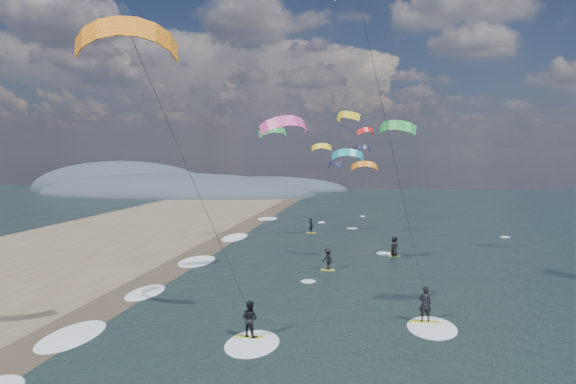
# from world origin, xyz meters

# --- Properties ---
(wet_sand_strip) EXTENTS (3.00, 240.00, 0.00)m
(wet_sand_strip) POSITION_xyz_m (-12.00, 10.00, 0.00)
(wet_sand_strip) COLOR #382D23
(wet_sand_strip) RESTS_ON ground
(coastal_hills) EXTENTS (80.00, 41.00, 15.00)m
(coastal_hills) POSITION_xyz_m (-44.84, 107.86, 0.00)
(coastal_hills) COLOR #3D4756
(coastal_hills) RESTS_ON ground
(kitesurfer_near_a) EXTENTS (8.07, 9.68, 18.64)m
(kitesurfer_near_a) POSITION_xyz_m (3.43, 5.86, 14.70)
(kitesurfer_near_a) COLOR #C2CE24
(kitesurfer_near_a) RESTS_ON ground
(kitesurfer_near_b) EXTENTS (7.26, 8.90, 15.07)m
(kitesurfer_near_b) POSITION_xyz_m (-4.59, 2.73, 10.01)
(kitesurfer_near_b) COLOR #C2CE24
(kitesurfer_near_b) RESTS_ON ground
(far_kitesurfers) EXTENTS (10.13, 21.64, 1.80)m
(far_kitesurfers) POSITION_xyz_m (1.69, 29.84, 0.89)
(far_kitesurfers) COLOR #C2CE24
(far_kitesurfers) RESTS_ON ground
(bg_kite_field) EXTENTS (14.58, 76.37, 7.72)m
(bg_kite_field) POSITION_xyz_m (0.10, 54.07, 10.75)
(bg_kite_field) COLOR orange
(bg_kite_field) RESTS_ON ground
(shoreline_surf) EXTENTS (2.40, 79.40, 0.11)m
(shoreline_surf) POSITION_xyz_m (-10.80, 14.75, 0.00)
(shoreline_surf) COLOR white
(shoreline_surf) RESTS_ON ground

